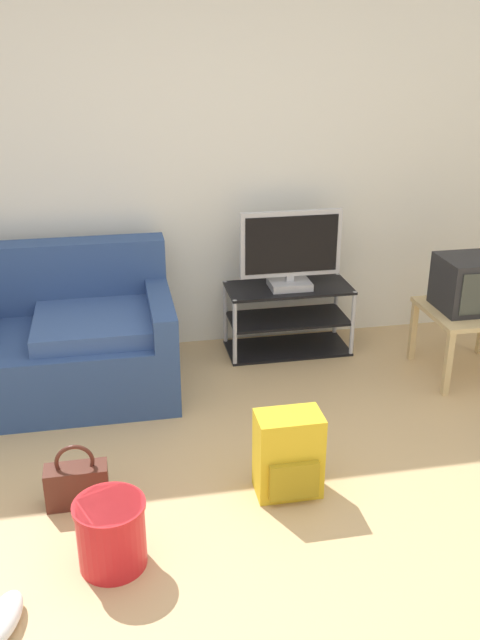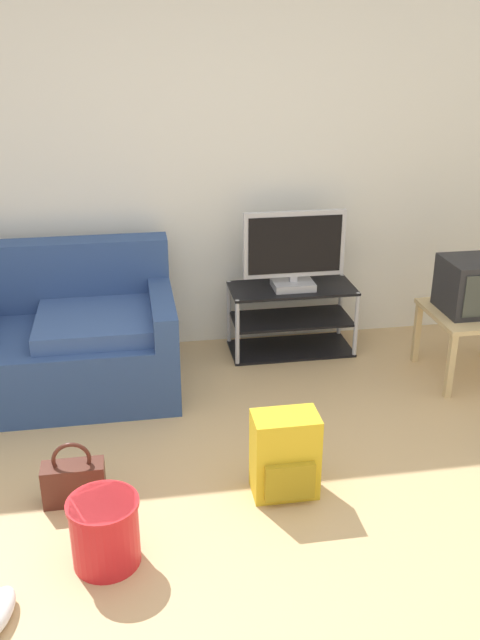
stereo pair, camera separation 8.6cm
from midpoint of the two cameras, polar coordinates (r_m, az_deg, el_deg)
name	(u,v)px [view 2 (the right image)]	position (r m, az deg, el deg)	size (l,w,h in m)	color
ground_plane	(261,576)	(3.13, 2.56, -20.35)	(9.00, 9.80, 0.02)	tan
wall_back	(193,154)	(4.76, -3.39, 13.46)	(9.00, 0.10, 2.70)	silver
couch	(16,343)	(4.52, -17.44, -1.82)	(1.96, 0.94, 0.88)	navy
tv_stand	(291,319)	(4.89, 4.74, 0.09)	(0.86, 0.40, 0.48)	black
flat_tv	(294,251)	(4.69, 5.01, 5.68)	(0.69, 0.22, 0.54)	#B2B2B7
side_table	(474,321)	(4.71, 19.20, -0.04)	(0.58, 0.58, 0.46)	tan
crt_tv	(477,285)	(4.65, 19.48, 2.70)	(0.44, 0.37, 0.34)	#232326
backpack	(285,455)	(3.44, 4.46, -11.07)	(0.32, 0.27, 0.43)	gold
handbag	(74,481)	(3.51, -12.83, -12.81)	(0.30, 0.13, 0.33)	#4C2319
cleaning_bucket	(105,530)	(3.11, -10.26, -16.66)	(0.31, 0.31, 0.31)	red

